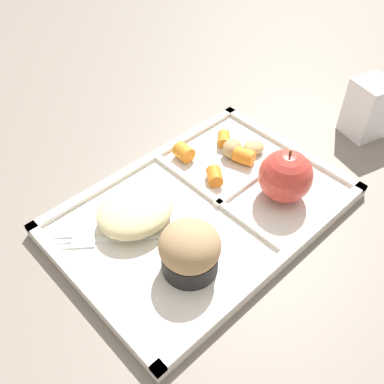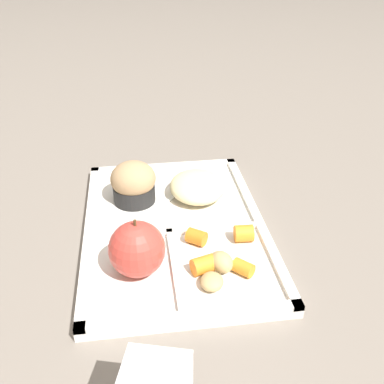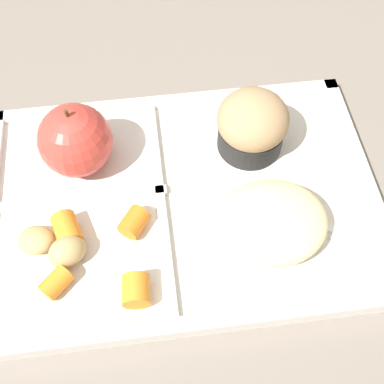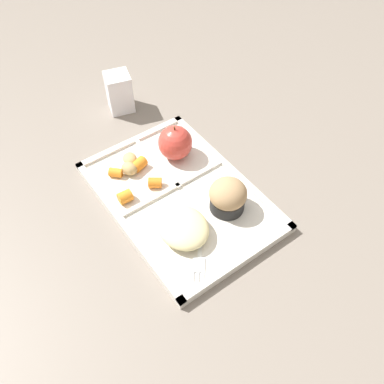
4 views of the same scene
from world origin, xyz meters
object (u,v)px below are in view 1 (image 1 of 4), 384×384
object	(u,v)px
green_apple	(286,176)
bran_muffin	(190,250)
milk_carton	(368,108)
plastic_fork	(100,240)
lunch_tray	(204,210)

from	to	relation	value
green_apple	bran_muffin	distance (m)	0.18
milk_carton	bran_muffin	bearing A→B (deg)	17.26
plastic_fork	milk_carton	bearing A→B (deg)	167.73
green_apple	plastic_fork	xyz separation A→B (m)	(0.23, -0.11, -0.04)
green_apple	milk_carton	bearing A→B (deg)	-177.75
bran_muffin	lunch_tray	bearing A→B (deg)	-144.32
plastic_fork	green_apple	bearing A→B (deg)	155.13
lunch_tray	green_apple	xyz separation A→B (m)	(-0.10, 0.06, 0.04)
plastic_fork	milk_carton	world-z (taller)	milk_carton
lunch_tray	bran_muffin	xyz separation A→B (m)	(0.08, 0.06, 0.04)
lunch_tray	plastic_fork	bearing A→B (deg)	-20.19
green_apple	milk_carton	xyz separation A→B (m)	(-0.22, -0.01, -0.00)
bran_muffin	plastic_fork	size ratio (longest dim) A/B	0.59
green_apple	plastic_fork	bearing A→B (deg)	-24.87
bran_muffin	milk_carton	world-z (taller)	milk_carton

